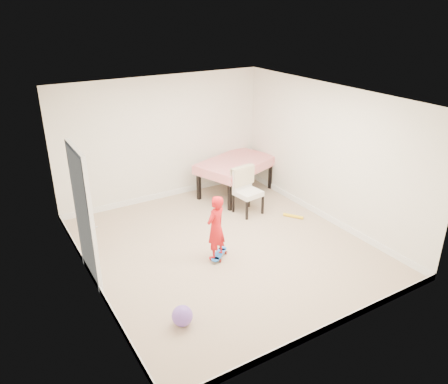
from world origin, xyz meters
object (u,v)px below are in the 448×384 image
dining_table (236,177)px  dining_chair (248,191)px  skateboard (219,255)px  child (216,230)px  balloon (182,316)px

dining_table → dining_chair: dining_chair is taller
skateboard → child: bearing=153.8°
child → skateboard: bearing=168.7°
skateboard → child: (-0.06, -0.01, 0.51)m
dining_table → child: bearing=-149.0°
dining_chair → skateboard: (-1.34, -1.14, -0.43)m
skateboard → child: 0.52m
dining_chair → child: size_ratio=0.85×
skateboard → balloon: (-1.25, -1.17, 0.10)m
child → balloon: (-1.18, -1.16, -0.41)m
skateboard → balloon: bearing=-175.8°
dining_chair → balloon: bearing=-145.5°
dining_table → skateboard: bearing=-148.1°
child → dining_chair: bearing=-164.8°
dining_chair → balloon: (-2.59, -2.31, -0.33)m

